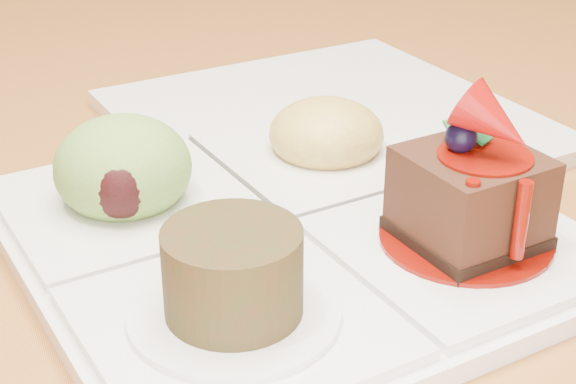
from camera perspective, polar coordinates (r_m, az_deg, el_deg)
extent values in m
cube|color=#A46E2A|center=(0.78, -10.43, 5.74)|extent=(1.00, 1.80, 0.04)
cylinder|color=#A46E2A|center=(1.74, 6.53, 4.89)|extent=(0.06, 0.06, 0.71)
cube|color=silver|center=(0.50, 0.00, -2.93)|extent=(0.38, 0.38, 0.01)
cube|color=silver|center=(0.49, 11.36, -3.44)|extent=(0.18, 0.18, 0.01)
cube|color=silver|center=(0.42, -3.48, -8.43)|extent=(0.18, 0.18, 0.01)
cube|color=silver|center=(0.53, -10.41, -0.68)|extent=(0.18, 0.18, 0.01)
cube|color=silver|center=(0.59, 2.46, 2.54)|extent=(0.18, 0.18, 0.01)
cylinder|color=#610903|center=(0.49, 11.41, -3.01)|extent=(0.09, 0.09, 0.00)
cube|color=black|center=(0.48, 11.44, -2.68)|extent=(0.09, 0.09, 0.01)
cube|color=#381B0F|center=(0.47, 11.72, 0.02)|extent=(0.09, 0.09, 0.04)
cylinder|color=#610903|center=(0.46, 11.98, 2.44)|extent=(0.05, 0.05, 0.00)
sphere|color=black|center=(0.46, 11.11, 3.50)|extent=(0.02, 0.02, 0.02)
cone|color=maroon|center=(0.45, 13.27, 4.35)|extent=(0.05, 0.05, 0.04)
cube|color=#134F24|center=(0.47, 11.94, 3.79)|extent=(0.02, 0.02, 0.01)
cube|color=#134F24|center=(0.47, 10.96, 3.86)|extent=(0.01, 0.02, 0.01)
cylinder|color=#610903|center=(0.44, 11.61, -1.99)|extent=(0.01, 0.01, 0.05)
cylinder|color=#610903|center=(0.45, 14.85, -1.76)|extent=(0.01, 0.01, 0.04)
cylinder|color=#610903|center=(0.47, 7.66, 0.18)|extent=(0.01, 0.01, 0.04)
cylinder|color=silver|center=(0.42, -3.49, -7.87)|extent=(0.10, 0.10, 0.00)
cylinder|color=#3C2011|center=(0.40, -3.59, -5.18)|extent=(0.06, 0.06, 0.04)
cylinder|color=#472A0F|center=(0.40, -3.65, -3.32)|extent=(0.05, 0.05, 0.00)
ellipsoid|color=#63983E|center=(0.52, -10.62, 1.57)|extent=(0.08, 0.08, 0.06)
ellipsoid|color=black|center=(0.50, -10.77, 0.24)|extent=(0.04, 0.03, 0.04)
ellipsoid|color=gold|center=(0.58, 2.49, 3.77)|extent=(0.08, 0.08, 0.05)
cube|color=#C3490E|center=(0.59, 4.07, 4.54)|extent=(0.02, 0.02, 0.02)
cube|color=#527619|center=(0.60, 2.86, 4.74)|extent=(0.02, 0.02, 0.02)
cube|color=#C3490E|center=(0.59, 1.57, 4.61)|extent=(0.02, 0.02, 0.02)
cube|color=#527619|center=(0.58, 1.04, 4.36)|extent=(0.02, 0.02, 0.02)
cube|color=#C3490E|center=(0.57, 1.52, 3.75)|extent=(0.02, 0.02, 0.02)
cube|color=#527619|center=(0.56, 2.99, 3.25)|extent=(0.02, 0.02, 0.02)
cube|color=#C3490E|center=(0.57, 3.83, 3.91)|extent=(0.02, 0.02, 0.02)
cube|color=silver|center=(0.66, 2.57, 4.49)|extent=(0.36, 0.36, 0.01)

